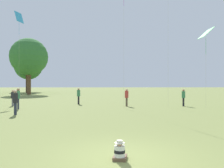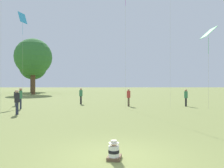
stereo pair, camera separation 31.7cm
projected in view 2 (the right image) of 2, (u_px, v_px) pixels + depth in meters
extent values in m
plane|color=olive|center=(116.00, 158.00, 6.50)|extent=(300.00, 300.00, 0.00)
cube|color=brown|center=(114.00, 157.00, 6.40)|extent=(0.47, 0.54, 0.10)
cylinder|color=white|center=(114.00, 151.00, 6.31)|extent=(0.36, 0.36, 0.32)
cylinder|color=black|center=(114.00, 151.00, 6.31)|extent=(0.38, 0.38, 0.09)
sphere|color=tan|center=(114.00, 143.00, 6.31)|extent=(0.18, 0.18, 0.18)
cylinder|color=beige|center=(114.00, 143.00, 6.31)|extent=(0.30, 0.30, 0.01)
cylinder|color=beige|center=(114.00, 142.00, 6.31)|extent=(0.18, 0.18, 0.08)
cylinder|color=#282D42|center=(21.00, 104.00, 19.44)|extent=(0.22, 0.22, 0.91)
cylinder|color=#387A51|center=(21.00, 95.00, 19.45)|extent=(0.39, 0.39, 0.72)
sphere|color=#A37556|center=(21.00, 89.00, 19.45)|extent=(0.25, 0.25, 0.25)
cylinder|color=black|center=(81.00, 100.00, 24.09)|extent=(0.21, 0.21, 0.87)
cylinder|color=#387A51|center=(81.00, 93.00, 24.09)|extent=(0.39, 0.39, 0.69)
sphere|color=tan|center=(81.00, 89.00, 24.09)|extent=(0.24, 0.24, 0.24)
cylinder|color=brown|center=(129.00, 102.00, 21.68)|extent=(0.28, 0.28, 0.86)
cylinder|color=#B23833|center=(129.00, 94.00, 21.69)|extent=(0.51, 0.51, 0.68)
sphere|color=#DBAD89|center=(129.00, 90.00, 21.69)|extent=(0.23, 0.23, 0.23)
cylinder|color=#282D42|center=(17.00, 109.00, 15.82)|extent=(0.27, 0.27, 0.88)
cylinder|color=#232328|center=(17.00, 98.00, 15.82)|extent=(0.49, 0.49, 0.70)
sphere|color=#DBAD89|center=(17.00, 91.00, 15.82)|extent=(0.24, 0.24, 0.24)
cylinder|color=black|center=(186.00, 102.00, 21.61)|extent=(0.26, 0.26, 0.84)
cylinder|color=#387A51|center=(186.00, 95.00, 21.61)|extent=(0.47, 0.47, 0.66)
sphere|color=#A37556|center=(186.00, 90.00, 21.61)|extent=(0.23, 0.23, 0.23)
cylinder|color=slate|center=(16.00, 102.00, 22.42)|extent=(0.27, 0.27, 0.79)
cylinder|color=#232328|center=(16.00, 95.00, 22.42)|extent=(0.50, 0.50, 0.63)
sphere|color=tan|center=(16.00, 91.00, 22.42)|extent=(0.21, 0.21, 0.21)
cylinder|color=#BCB7A8|center=(170.00, 25.00, 20.45)|extent=(0.01, 0.01, 15.55)
cube|color=green|center=(208.00, 33.00, 19.76)|extent=(1.07, 1.40, 0.94)
cylinder|color=green|center=(208.00, 46.00, 19.75)|extent=(0.02, 0.02, 1.47)
cylinder|color=#BCB7A8|center=(208.00, 71.00, 19.75)|extent=(0.01, 0.01, 6.89)
cube|color=#339EDB|center=(23.00, 18.00, 27.99)|extent=(0.78, 1.44, 1.33)
cylinder|color=#339EDB|center=(23.00, 28.00, 27.99)|extent=(0.02, 0.02, 1.74)
cylinder|color=#BCB7A8|center=(23.00, 60.00, 27.98)|extent=(0.01, 0.01, 10.73)
cylinder|color=#BCB7A8|center=(1.00, 9.00, 16.66)|extent=(0.01, 0.01, 15.97)
cylinder|color=#BCB7A8|center=(125.00, 45.00, 19.77)|extent=(0.01, 0.01, 11.57)
cylinder|color=#473323|center=(31.00, 82.00, 56.05)|extent=(0.56, 0.56, 5.80)
sphere|color=#337033|center=(31.00, 65.00, 56.06)|extent=(5.33, 5.33, 5.33)
cylinder|color=brown|center=(33.00, 83.00, 62.51)|extent=(0.68, 0.68, 5.31)
sphere|color=#2D662D|center=(33.00, 66.00, 62.52)|extent=(7.73, 7.73, 7.73)
cylinder|color=brown|center=(33.00, 81.00, 47.22)|extent=(0.82, 0.82, 5.93)
sphere|color=#337033|center=(33.00, 57.00, 47.23)|extent=(7.94, 7.94, 7.94)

